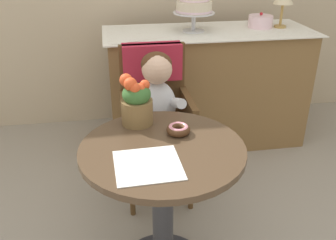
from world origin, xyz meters
TOP-DOWN VIEW (x-y plane):
  - cafe_table at (0.00, 0.00)m, footprint 0.72×0.72m
  - wicker_chair at (0.06, 0.71)m, footprint 0.42×0.45m
  - seated_child at (0.06, 0.56)m, footprint 0.27×0.32m
  - paper_napkin at (-0.08, -0.13)m, footprint 0.27×0.26m
  - donut_front at (0.09, 0.11)m, footprint 0.11×0.11m
  - flower_vase at (-0.08, 0.24)m, footprint 0.15×0.15m
  - display_counter at (0.55, 1.30)m, footprint 1.56×0.62m
  - tiered_cake_stand at (0.43, 1.30)m, footprint 0.30×0.30m
  - round_layer_cake at (0.96, 1.34)m, footprint 0.18×0.18m

SIDE VIEW (x-z plane):
  - display_counter at x=0.55m, z-range 0.00..0.90m
  - cafe_table at x=0.00m, z-range 0.15..0.87m
  - wicker_chair at x=0.06m, z-range 0.16..1.12m
  - seated_child at x=0.06m, z-range 0.31..1.04m
  - paper_napkin at x=-0.08m, z-range 0.72..0.72m
  - donut_front at x=0.09m, z-range 0.72..0.76m
  - flower_vase at x=-0.08m, z-range 0.71..0.96m
  - round_layer_cake at x=0.96m, z-range 0.89..1.00m
  - tiered_cake_stand at x=0.43m, z-range 0.95..1.23m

